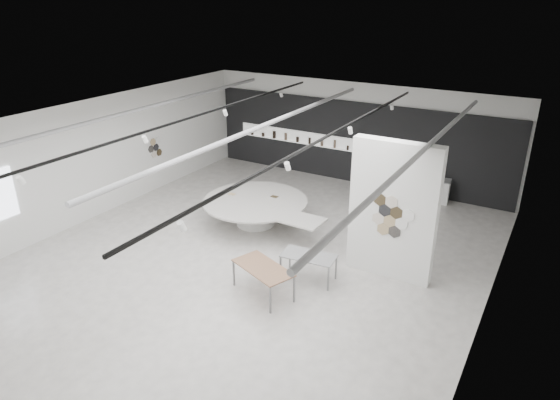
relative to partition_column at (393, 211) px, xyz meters
The scene contains 7 objects.
room 3.74m from the partition_column, 164.48° to the right, with size 12.02×14.02×3.82m.
back_wall_display 6.94m from the partition_column, 121.10° to the left, with size 11.80×0.27×3.10m.
partition_column is the anchor object (origin of this frame).
display_island 4.78m from the partition_column, behind, with size 4.25×3.39×0.84m.
sample_table_wood 3.54m from the partition_column, 133.44° to the right, with size 1.76×1.31×0.74m.
sample_table_stone 2.41m from the partition_column, 141.98° to the right, with size 1.43×0.82×0.70m.
kitchen_counter 5.70m from the partition_column, 94.63° to the left, with size 1.51×0.72×1.15m.
Camera 1 is at (6.80, -10.20, 6.88)m, focal length 32.00 mm.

